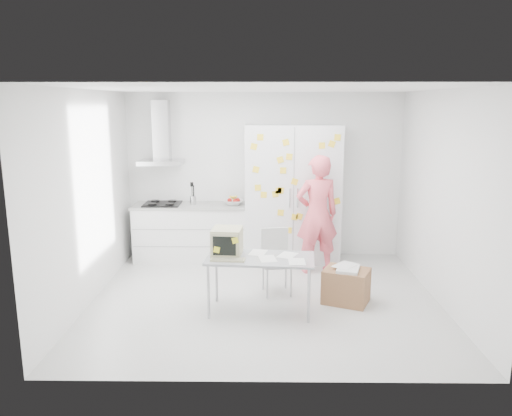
{
  "coord_description": "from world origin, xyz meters",
  "views": [
    {
      "loc": [
        -0.04,
        -6.19,
        2.54
      ],
      "look_at": [
        -0.12,
        0.68,
        1.08
      ],
      "focal_mm": 35.0,
      "sensor_mm": 36.0,
      "label": 1
    }
  ],
  "objects_px": {
    "chair": "(276,257)",
    "cardboard_box": "(346,285)",
    "person": "(317,214)",
    "desk": "(239,249)"
  },
  "relations": [
    {
      "from": "person",
      "to": "cardboard_box",
      "type": "height_order",
      "value": "person"
    },
    {
      "from": "desk",
      "to": "chair",
      "type": "relative_size",
      "value": 1.55
    },
    {
      "from": "person",
      "to": "cardboard_box",
      "type": "relative_size",
      "value": 2.63
    },
    {
      "from": "person",
      "to": "chair",
      "type": "relative_size",
      "value": 2.06
    },
    {
      "from": "chair",
      "to": "cardboard_box",
      "type": "distance_m",
      "value": 1.01
    },
    {
      "from": "person",
      "to": "chair",
      "type": "distance_m",
      "value": 1.12
    },
    {
      "from": "desk",
      "to": "chair",
      "type": "height_order",
      "value": "desk"
    },
    {
      "from": "cardboard_box",
      "to": "chair",
      "type": "bearing_deg",
      "value": 157.91
    },
    {
      "from": "person",
      "to": "chair",
      "type": "bearing_deg",
      "value": 39.95
    },
    {
      "from": "chair",
      "to": "cardboard_box",
      "type": "relative_size",
      "value": 1.28
    }
  ]
}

